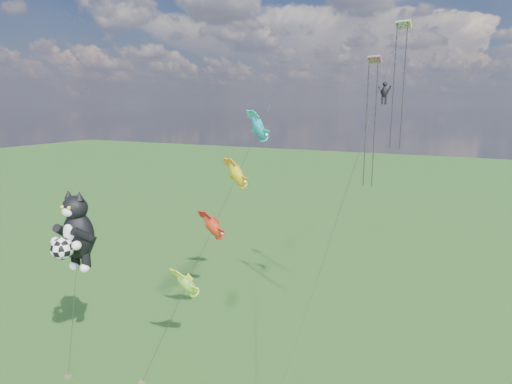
% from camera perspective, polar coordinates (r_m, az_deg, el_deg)
% --- Properties ---
extents(cat_kite_rig, '(2.86, 4.25, 12.35)m').
position_cam_1_polar(cat_kite_rig, '(32.25, -22.97, -4.92)').
color(cat_kite_rig, brown).
rests_on(cat_kite_rig, ground).
extents(fish_windsock_rig, '(3.13, 15.73, 19.19)m').
position_cam_1_polar(fish_windsock_rig, '(33.08, -4.10, -1.27)').
color(fish_windsock_rig, brown).
rests_on(fish_windsock_rig, ground).
extents(parafoil_rig, '(4.40, 17.26, 24.24)m').
position_cam_1_polar(parafoil_rig, '(32.38, 16.56, 12.40)').
color(parafoil_rig, brown).
rests_on(parafoil_rig, ground).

